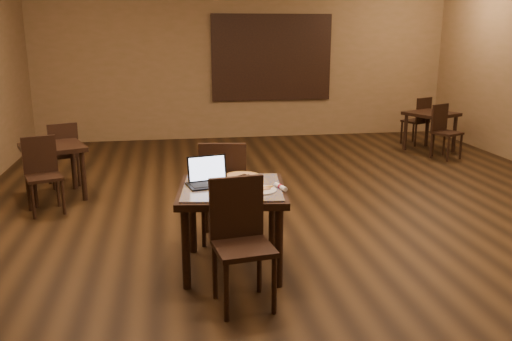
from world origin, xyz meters
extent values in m
plane|color=black|center=(0.00, 0.00, 0.00)|extent=(10.00, 10.00, 0.00)
cube|color=brown|center=(0.00, 5.00, 1.50)|extent=(8.00, 0.02, 3.00)
cube|color=#295E98|center=(0.50, 4.97, 1.55)|extent=(2.20, 0.04, 1.50)
cube|color=black|center=(0.50, 4.95, 1.55)|extent=(2.34, 0.02, 1.64)
cylinder|color=black|center=(-1.43, -1.38, 0.35)|extent=(0.07, 0.07, 0.71)
cylinder|color=black|center=(-1.34, -0.63, 0.35)|extent=(0.07, 0.07, 0.71)
cylinder|color=black|center=(-0.68, -1.47, 0.35)|extent=(0.07, 0.07, 0.71)
cylinder|color=black|center=(-0.58, -0.72, 0.35)|extent=(0.07, 0.07, 0.71)
cube|color=black|center=(-1.01, -1.05, 0.72)|extent=(1.02, 1.02, 0.06)
cube|color=#1A32AD|center=(-1.01, -1.05, 0.76)|extent=(0.94, 0.94, 0.02)
cylinder|color=black|center=(-1.16, -1.96, 0.23)|extent=(0.04, 0.04, 0.46)
cylinder|color=black|center=(-1.21, -1.59, 0.23)|extent=(0.04, 0.04, 0.46)
cylinder|color=black|center=(-0.80, -1.91, 0.23)|extent=(0.04, 0.04, 0.46)
cylinder|color=black|center=(-0.85, -1.54, 0.23)|extent=(0.04, 0.04, 0.46)
cube|color=black|center=(-1.01, -1.75, 0.48)|extent=(0.48, 0.48, 0.04)
cube|color=black|center=(-1.03, -1.56, 0.75)|extent=(0.43, 0.10, 0.49)
cylinder|color=black|center=(-0.79, -0.19, 0.24)|extent=(0.04, 0.04, 0.48)
cylinder|color=black|center=(-0.84, -0.57, 0.24)|extent=(0.04, 0.04, 0.48)
cylinder|color=black|center=(-1.17, -0.13, 0.24)|extent=(0.04, 0.04, 0.48)
cylinder|color=black|center=(-1.23, -0.51, 0.24)|extent=(0.04, 0.04, 0.48)
cube|color=black|center=(-1.01, -0.35, 0.51)|extent=(0.51, 0.51, 0.04)
cube|color=black|center=(-1.04, -0.55, 0.79)|extent=(0.45, 0.11, 0.52)
cube|color=black|center=(-1.21, -1.00, 0.77)|extent=(0.40, 0.32, 0.02)
cube|color=black|center=(-1.21, -0.88, 0.89)|extent=(0.36, 0.13, 0.24)
cube|color=#C6D5FC|center=(-1.21, -0.88, 0.89)|extent=(0.32, 0.11, 0.20)
cylinder|color=white|center=(-0.79, -1.23, 0.77)|extent=(0.27, 0.27, 0.01)
cylinder|color=silver|center=(-0.89, -0.81, 0.77)|extent=(0.36, 0.36, 0.01)
cylinder|color=beige|center=(-0.89, -0.81, 0.78)|extent=(0.33, 0.33, 0.02)
torus|color=#C48E3E|center=(-0.89, -0.81, 0.78)|extent=(0.34, 0.34, 0.02)
cube|color=silver|center=(-0.87, -0.83, 0.79)|extent=(0.24, 0.28, 0.01)
cylinder|color=white|center=(-0.61, -1.19, 0.78)|extent=(0.09, 0.18, 0.04)
cylinder|color=maroon|center=(-0.61, -1.19, 0.78)|extent=(0.05, 0.04, 0.04)
cylinder|color=black|center=(2.86, 2.83, 0.32)|extent=(0.06, 0.06, 0.65)
cylinder|color=black|center=(2.61, 3.36, 0.32)|extent=(0.06, 0.06, 0.65)
cylinder|color=black|center=(3.39, 3.07, 0.32)|extent=(0.06, 0.06, 0.65)
cylinder|color=black|center=(3.14, 3.60, 0.32)|extent=(0.06, 0.06, 0.65)
cube|color=black|center=(3.00, 3.22, 0.66)|extent=(0.97, 0.97, 0.05)
cylinder|color=black|center=(2.92, 2.40, 0.21)|extent=(0.04, 0.04, 0.41)
cylinder|color=black|center=(2.78, 2.70, 0.21)|extent=(0.04, 0.04, 0.41)
cylinder|color=black|center=(3.22, 2.54, 0.21)|extent=(0.04, 0.04, 0.41)
cylinder|color=black|center=(3.08, 2.84, 0.21)|extent=(0.04, 0.04, 0.41)
cube|color=black|center=(3.00, 2.62, 0.43)|extent=(0.51, 0.51, 0.04)
cube|color=black|center=(2.93, 2.78, 0.67)|extent=(0.36, 0.20, 0.44)
cylinder|color=black|center=(3.08, 4.03, 0.21)|extent=(0.04, 0.04, 0.41)
cylinder|color=black|center=(3.22, 3.73, 0.21)|extent=(0.04, 0.04, 0.41)
cylinder|color=black|center=(2.78, 3.89, 0.21)|extent=(0.04, 0.04, 0.41)
cylinder|color=black|center=(2.92, 3.59, 0.21)|extent=(0.04, 0.04, 0.41)
cube|color=black|center=(3.00, 3.81, 0.43)|extent=(0.51, 0.51, 0.04)
cube|color=black|center=(3.07, 3.65, 0.67)|extent=(0.36, 0.20, 0.44)
cylinder|color=black|center=(-3.14, 1.03, 0.32)|extent=(0.06, 0.06, 0.65)
cylinder|color=black|center=(-3.35, 1.58, 0.32)|extent=(0.06, 0.06, 0.65)
cylinder|color=black|center=(-2.60, 1.23, 0.32)|extent=(0.06, 0.06, 0.65)
cylinder|color=black|center=(-2.80, 1.78, 0.32)|extent=(0.06, 0.06, 0.65)
cube|color=black|center=(-2.97, 1.40, 0.65)|extent=(0.94, 0.94, 0.05)
cylinder|color=black|center=(-3.07, 0.60, 0.20)|extent=(0.04, 0.04, 0.41)
cylinder|color=black|center=(-3.18, 0.91, 0.20)|extent=(0.04, 0.04, 0.41)
cylinder|color=black|center=(-2.76, 0.72, 0.20)|extent=(0.04, 0.04, 0.41)
cylinder|color=black|center=(-2.88, 1.02, 0.20)|extent=(0.04, 0.04, 0.41)
cube|color=black|center=(-2.97, 0.81, 0.43)|extent=(0.49, 0.49, 0.04)
cube|color=black|center=(-3.03, 0.98, 0.66)|extent=(0.37, 0.17, 0.44)
cylinder|color=black|center=(-2.88, 2.21, 0.20)|extent=(0.04, 0.04, 0.41)
cylinder|color=black|center=(-2.76, 1.90, 0.20)|extent=(0.04, 0.04, 0.41)
cylinder|color=black|center=(-3.18, 2.09, 0.20)|extent=(0.04, 0.04, 0.41)
cylinder|color=black|center=(-3.07, 1.79, 0.20)|extent=(0.04, 0.04, 0.41)
cube|color=black|center=(-2.97, 2.00, 0.43)|extent=(0.49, 0.49, 0.04)
cube|color=black|center=(-2.91, 1.83, 0.66)|extent=(0.37, 0.17, 0.44)
camera|label=1|loc=(-1.53, -5.52, 2.08)|focal=38.00mm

